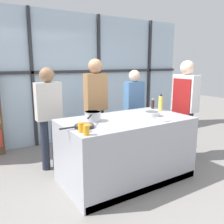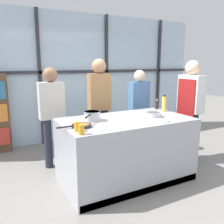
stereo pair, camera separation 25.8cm
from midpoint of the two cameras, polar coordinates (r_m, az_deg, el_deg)
The scene contains 15 objects.
ground_plane at distance 3.78m, azimuth 5.30°, elevation -15.56°, with size 18.00×18.00×0.00m, color gray.
back_window_wall at distance 5.39m, azimuth -7.56°, elevation 8.18°, with size 6.40×0.10×2.80m.
demo_island at distance 3.58m, azimuth 5.44°, elevation -8.94°, with size 1.89×1.04×0.93m.
chef at distance 4.38m, azimuth 19.88°, elevation 1.57°, with size 0.25×0.46×1.77m.
spectator_far_left at distance 3.95m, azimuth -12.45°, elevation 0.20°, with size 0.40×0.23×1.66m.
spectator_center_left at distance 4.23m, azimuth -1.32°, elevation 2.60°, with size 0.39×0.25×1.80m.
spectator_center_right at distance 4.68m, azimuth 8.08°, elevation 1.67°, with size 0.39×0.22×1.60m.
frying_pan at distance 3.00m, azimuth -5.01°, elevation -3.29°, with size 0.45×0.25×0.04m.
saucepan at distance 3.31m, azimuth -2.57°, elevation -0.92°, with size 0.32×0.36×0.13m.
white_plate at distance 3.40m, azimuth 14.03°, elevation -2.04°, with size 0.23×0.23×0.01m, color white.
mixing_bowl at distance 3.64m, azimuth 11.92°, elevation -0.57°, with size 0.25×0.25×0.07m.
oil_bottle at distance 4.08m, azimuth 14.22°, elevation 1.95°, with size 0.08×0.08×0.27m.
pepper_grinder at distance 4.25m, azimuth 12.44°, elevation 1.74°, with size 0.06×0.06×0.18m.
juice_glass_near at distance 2.69m, azimuth -4.69°, elevation -4.25°, with size 0.07×0.07×0.11m, color orange.
juice_glass_far at distance 2.81m, azimuth -5.80°, elevation -3.54°, with size 0.07×0.07×0.11m, color orange.
Camera 2 is at (-1.73, -2.87, 1.73)m, focal length 38.00 mm.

